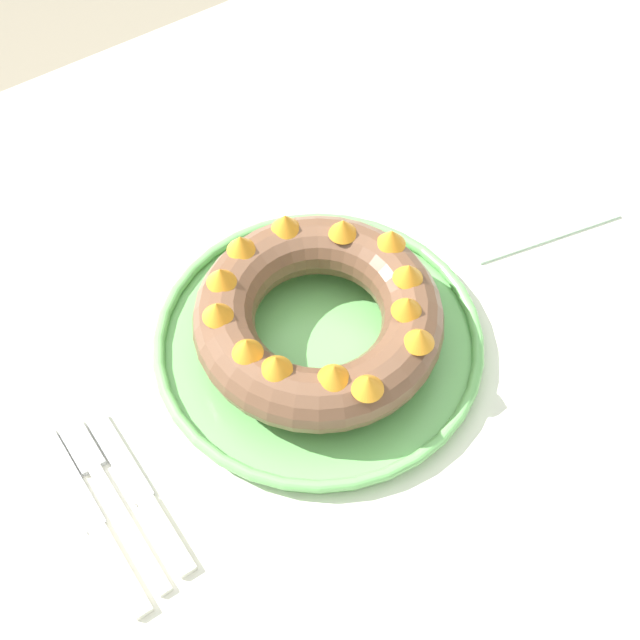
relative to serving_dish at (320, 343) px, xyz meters
name	(u,v)px	position (x,y,z in m)	size (l,w,h in m)	color
ground_plane	(310,589)	(-0.02, 0.00, -0.74)	(8.00, 8.00, 0.00)	gray
dining_table	(305,395)	(-0.02, 0.00, -0.09)	(1.47, 1.09, 0.73)	silver
serving_dish	(320,343)	(0.00, 0.00, 0.00)	(0.33, 0.33, 0.02)	#6BB760
bundt_cake	(320,319)	(0.00, 0.00, 0.04)	(0.25, 0.25, 0.08)	brown
fork	(108,492)	(-0.25, -0.02, -0.01)	(0.02, 0.19, 0.01)	white
serving_knife	(98,531)	(-0.27, -0.05, -0.01)	(0.02, 0.21, 0.01)	white
cake_knife	(147,503)	(-0.22, -0.05, -0.01)	(0.02, 0.18, 0.01)	white
napkin	(524,201)	(0.31, 0.04, -0.01)	(0.18, 0.13, 0.00)	#B2D1B7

